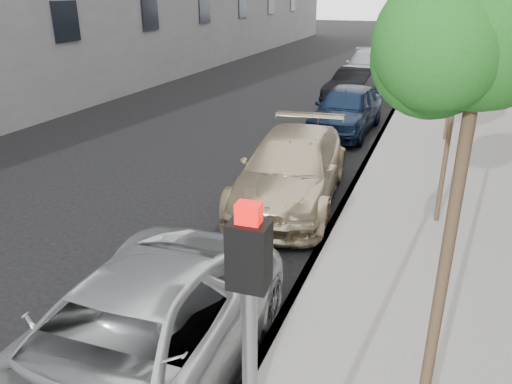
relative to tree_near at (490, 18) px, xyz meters
The scene contains 10 objects.
sidewalk 22.96m from the tree_near, 87.27° to the left, with size 6.40×72.00×0.14m, color gray.
curb 23.02m from the tree_near, 95.21° to the left, with size 0.15×72.00×0.14m, color #9E9B93.
tree_near is the anchor object (origin of this frame).
tree_mid 6.53m from the tree_near, 90.00° to the left, with size 1.61×1.41×4.59m.
tree_far 13.00m from the tree_near, 90.00° to the left, with size 1.72×1.52×4.94m.
minivan 5.02m from the tree_near, behind, with size 2.50×5.42×1.51m, color silver.
suv 8.42m from the tree_near, 116.12° to the left, with size 2.20×5.42×1.57m, color tan.
sedan_blue 14.16m from the tree_near, 104.09° to the left, with size 1.91×4.75×1.62m, color #101D35.
sedan_black 19.23m from the tree_near, 102.13° to the left, with size 1.54×4.41×1.45m, color black.
sedan_rear 24.61m from the tree_near, 100.25° to the left, with size 2.19×5.39×1.57m, color #95989D.
Camera 1 is at (3.01, -2.28, 4.69)m, focal length 35.00 mm.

